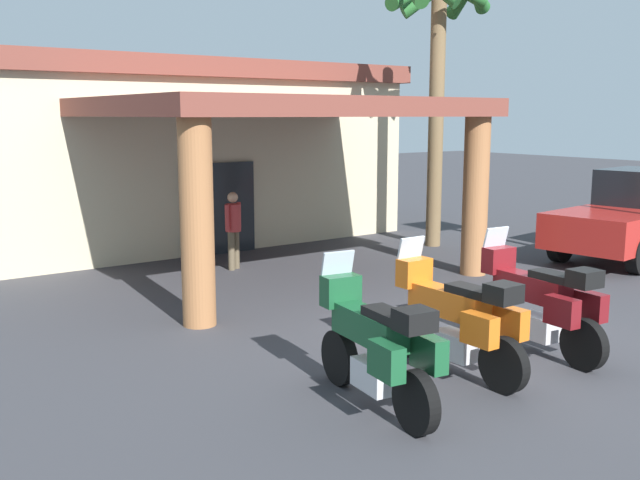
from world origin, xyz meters
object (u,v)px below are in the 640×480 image
motel_building (174,150)px  palm_tree_near_portico (438,37)px  motorcycle_green (376,346)px  motorcycle_orange (457,319)px  motorcycle_maroon (540,303)px  pickup_truck_red (638,215)px  pedestrian (233,225)px

motel_building → palm_tree_near_portico: (4.80, -4.37, 2.66)m
motorcycle_green → palm_tree_near_portico: 11.05m
motorcycle_orange → motorcycle_maroon: size_ratio=1.00×
motorcycle_green → pickup_truck_red: pickup_truck_red is taller
motorcycle_orange → pedestrian: bearing=-6.3°
motel_building → motorcycle_green: bearing=-104.7°
pedestrian → pickup_truck_red: 9.05m
motel_building → motorcycle_orange: 11.29m
motorcycle_orange → palm_tree_near_portico: (5.93, 6.75, 4.25)m
motel_building → motorcycle_orange: (-1.12, -11.12, -1.59)m
pedestrian → motorcycle_green: bearing=-45.6°
pickup_truck_red → motorcycle_green: bearing=-170.4°
motel_building → pickup_truck_red: (7.68, -7.96, -1.35)m
motel_building → motorcycle_maroon: bearing=-90.0°
motorcycle_green → pickup_truck_red: (10.28, 3.42, 0.24)m
motorcycle_green → pedestrian: pedestrian is taller
motorcycle_orange → pickup_truck_red: bearing=-71.3°
motorcycle_maroon → palm_tree_near_portico: 9.18m
motorcycle_orange → motorcycle_maroon: 1.48m
motel_building → motorcycle_green: size_ratio=5.28×
pedestrian → pickup_truck_red: size_ratio=0.30×
pedestrian → palm_tree_near_portico: 6.65m
motel_building → pedestrian: 4.29m
pedestrian → palm_tree_near_portico: size_ratio=0.24×
motorcycle_green → palm_tree_near_portico: bearing=-40.1°
pickup_truck_red → motorcycle_orange: bearing=-169.0°
motel_building → motorcycle_green: 11.78m
motorcycle_maroon → pickup_truck_red: bearing=-62.7°
motel_building → motorcycle_maroon: size_ratio=5.28×
motel_building → pedestrian: (-0.48, -4.04, -1.36)m
palm_tree_near_portico → motorcycle_maroon: bearing=-123.2°
motorcycle_maroon → motorcycle_green: bearing=97.6°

